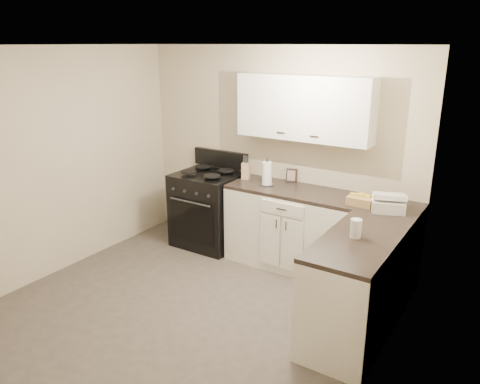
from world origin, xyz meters
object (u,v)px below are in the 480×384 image
Objects in this scene: paper_towel at (267,174)px; countertop_grill at (388,205)px; stove at (208,210)px; knife_block at (246,171)px; wicker_basket at (361,201)px.

paper_towel is 0.88× the size of countertop_grill.
knife_block is (0.51, 0.08, 0.58)m from stove.
paper_towel is at bearing 175.31° from wicker_basket.
paper_towel is (0.34, -0.08, 0.04)m from knife_block.
knife_block is 1.50m from wicker_basket.
paper_towel is (0.85, 0.00, 0.62)m from stove.
stove is at bearing 157.78° from countertop_grill.
stove is 1.05m from paper_towel.
paper_towel is 1.43m from countertop_grill.
paper_towel is at bearing 0.32° from stove.
countertop_grill is (1.77, -0.19, -0.04)m from knife_block.
paper_towel reaches higher than countertop_grill.
countertop_grill is (0.28, -0.01, 0.01)m from wicker_basket.
wicker_basket is 0.28m from countertop_grill.
knife_block is at bearing 154.31° from countertop_grill.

